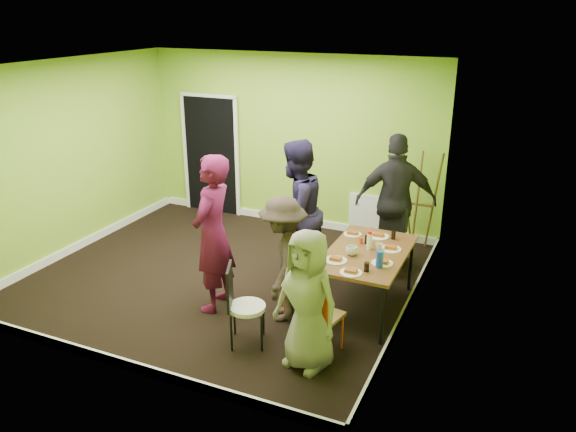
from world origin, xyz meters
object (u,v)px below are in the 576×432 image
at_px(thermos, 369,241).
at_px(blue_bottle, 380,259).
at_px(chair_left_near, 297,275).
at_px(chair_back_end, 393,225).
at_px(person_front_end, 307,300).
at_px(person_standing, 213,234).
at_px(person_back_end, 396,201).
at_px(easel, 419,202).
at_px(person_left_far, 295,212).
at_px(chair_bentwood, 241,301).
at_px(chair_left_far, 304,249).
at_px(orange_bottle, 361,241).
at_px(chair_front_end, 318,311).
at_px(dining_table, 367,256).
at_px(person_left_near, 283,259).

xyz_separation_m(thermos, blue_bottle, (0.24, -0.43, -0.00)).
distance_m(chair_left_near, chair_back_end, 1.85).
height_order(thermos, person_front_end, person_front_end).
distance_m(person_standing, person_back_end, 2.66).
xyz_separation_m(person_standing, person_front_end, (1.47, -0.66, -0.22)).
height_order(easel, thermos, easel).
bearing_deg(person_left_far, person_front_end, 43.02).
bearing_deg(person_back_end, chair_bentwood, 50.79).
bearing_deg(easel, chair_left_far, -124.26).
distance_m(person_standing, person_front_end, 1.62).
xyz_separation_m(chair_left_far, chair_left_near, (0.23, -0.75, 0.01)).
bearing_deg(person_left_far, orange_bottle, 95.03).
relative_size(chair_front_end, person_back_end, 0.48).
bearing_deg(chair_front_end, dining_table, 92.40).
xyz_separation_m(orange_bottle, person_front_end, (-0.07, -1.56, -0.05)).
xyz_separation_m(easel, person_back_end, (-0.21, -0.58, 0.17)).
distance_m(orange_bottle, person_front_end, 1.56).
distance_m(dining_table, chair_back_end, 1.23).
height_order(dining_table, chair_left_near, chair_left_near).
xyz_separation_m(person_back_end, person_front_end, (-0.21, -2.72, -0.20)).
relative_size(chair_front_end, easel, 0.58).
height_order(orange_bottle, person_back_end, person_back_end).
relative_size(chair_back_end, easel, 0.58).
relative_size(chair_front_end, person_standing, 0.48).
bearing_deg(easel, person_standing, -125.53).
bearing_deg(person_front_end, chair_bentwood, -171.19).
distance_m(chair_bentwood, person_front_end, 0.83).
relative_size(chair_left_near, person_left_far, 0.48).
bearing_deg(chair_left_near, person_left_far, -153.03).
distance_m(person_back_end, person_front_end, 2.73).
bearing_deg(blue_bottle, person_front_end, -114.44).
bearing_deg(chair_front_end, person_left_far, 131.99).
bearing_deg(thermos, dining_table, -88.33).
relative_size(person_standing, person_left_near, 1.28).
bearing_deg(chair_left_near, chair_front_end, 40.10).
distance_m(blue_bottle, person_standing, 1.95).
xyz_separation_m(chair_back_end, person_left_far, (-1.10, -0.85, 0.31)).
relative_size(blue_bottle, person_left_far, 0.10).
xyz_separation_m(person_left_near, person_front_end, (0.61, -0.76, -0.01)).
bearing_deg(chair_left_far, chair_back_end, 125.16).
bearing_deg(person_front_end, person_back_end, 100.25).
distance_m(dining_table, person_front_end, 1.37).
xyz_separation_m(chair_left_far, person_front_end, (0.71, -1.64, 0.24)).
bearing_deg(person_front_end, chair_left_near, 133.37).
bearing_deg(person_left_far, chair_left_near, 40.89).
relative_size(person_standing, person_left_far, 1.00).
relative_size(chair_left_far, chair_front_end, 0.97).
distance_m(chair_left_near, chair_front_end, 0.86).
height_order(chair_back_end, person_front_end, person_front_end).
xyz_separation_m(chair_left_far, thermos, (0.93, -0.21, 0.35)).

